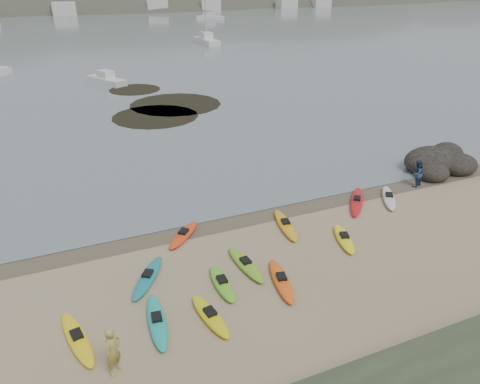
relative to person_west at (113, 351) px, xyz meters
name	(u,v)px	position (x,y,z in m)	size (l,w,h in m)	color
ground	(240,215)	(8.74, 9.00, -0.96)	(600.00, 600.00, 0.00)	tan
wet_sand	(242,217)	(8.74, 8.70, -0.96)	(60.00, 60.00, 0.00)	brown
kayaks	(255,257)	(7.57, 4.46, -0.79)	(20.95, 9.60, 0.34)	red
person_west	(113,351)	(0.00, 0.00, 0.00)	(0.70, 0.46, 1.93)	tan
person_east	(417,173)	(20.93, 8.07, -0.04)	(0.90, 0.70, 1.85)	navy
rock_cluster	(439,166)	(24.54, 9.65, -0.69)	(5.55, 4.13, 2.01)	black
kelp_mats	(161,105)	(10.87, 34.80, -0.94)	(12.10, 19.31, 0.04)	black
moored_boats	(64,40)	(5.87, 88.34, -0.39)	(94.33, 81.69, 1.27)	silver
far_hills	(147,42)	(48.12, 202.97, -16.89)	(550.00, 135.00, 80.00)	#384235
far_town	(75,9)	(14.74, 154.00, 1.04)	(199.00, 5.00, 4.00)	beige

